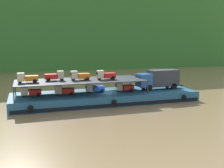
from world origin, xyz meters
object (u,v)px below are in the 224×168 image
mini_truck_lower_aft (64,90)px  mini_truck_lower_fore (124,87)px  mini_truck_lower_mid (95,88)px  mini_truck_upper_mid (55,76)px  covered_lorry (159,79)px  mini_truck_upper_bow (106,75)px  mini_truck_upper_stern (27,78)px  cargo_barge (106,97)px  mini_truck_upper_fore (80,75)px  mini_truck_lower_stern (31,92)px

mini_truck_lower_aft → mini_truck_lower_fore: size_ratio=1.00×
mini_truck_lower_mid → mini_truck_upper_mid: (-5.79, 0.32, 2.00)m
mini_truck_lower_mid → mini_truck_upper_mid: bearing=176.8°
covered_lorry → mini_truck_upper_mid: bearing=177.6°
mini_truck_lower_fore → mini_truck_upper_bow: bearing=-175.4°
covered_lorry → mini_truck_lower_mid: 10.51m
mini_truck_lower_mid → mini_truck_upper_stern: (-9.54, -0.75, 2.00)m
mini_truck_lower_aft → mini_truck_upper_mid: size_ratio=1.01×
cargo_barge → mini_truck_upper_fore: (-3.91, -0.04, 3.44)m
cargo_barge → mini_truck_lower_fore: size_ratio=9.95×
mini_truck_lower_aft → mini_truck_lower_mid: 4.68m
mini_truck_upper_mid → mini_truck_upper_fore: 3.57m
mini_truck_lower_mid → mini_truck_lower_fore: bearing=-7.9°
covered_lorry → mini_truck_upper_mid: (-16.25, 0.68, 1.00)m
covered_lorry → mini_truck_lower_fore: bearing=-177.5°
cargo_barge → mini_truck_upper_fore: 5.21m
mini_truck_lower_stern → mini_truck_upper_bow: bearing=-3.2°
mini_truck_lower_mid → mini_truck_lower_stern: bearing=-178.3°
mini_truck_lower_mid → mini_truck_upper_stern: 9.78m
mini_truck_upper_bow → cargo_barge: bearing=76.2°
covered_lorry → mini_truck_upper_mid: mini_truck_upper_mid is taller
mini_truck_upper_bow → mini_truck_upper_mid: bearing=170.7°
covered_lorry → cargo_barge: bearing=179.5°
mini_truck_upper_mid → mini_truck_upper_fore: size_ratio=1.00×
mini_truck_lower_aft → mini_truck_lower_fore: same height
mini_truck_lower_stern → mini_truck_upper_stern: (-0.36, -0.47, 2.00)m
mini_truck_lower_aft → mini_truck_upper_bow: (6.13, -0.28, 2.00)m
mini_truck_lower_stern → mini_truck_lower_aft: (4.54, -0.31, 0.00)m
mini_truck_lower_stern → mini_truck_lower_fore: bearing=-1.5°
mini_truck_lower_fore → mini_truck_upper_stern: size_ratio=0.99×
cargo_barge → mini_truck_lower_fore: mini_truck_lower_fore is taller
covered_lorry → mini_truck_upper_bow: mini_truck_upper_bow is taller
mini_truck_upper_fore → mini_truck_upper_mid: bearing=169.6°
mini_truck_lower_mid → mini_truck_lower_fore: size_ratio=1.00×
mini_truck_upper_stern → mini_truck_lower_fore: bearing=0.5°
mini_truck_lower_aft → covered_lorry: bearing=0.9°
mini_truck_lower_stern → mini_truck_upper_bow: size_ratio=1.00×
mini_truck_lower_stern → cargo_barge: bearing=-0.0°
mini_truck_lower_aft → mini_truck_lower_stern: bearing=176.1°
mini_truck_lower_mid → mini_truck_upper_mid: size_ratio=1.00×
mini_truck_upper_fore → mini_truck_upper_bow: 3.81m
mini_truck_upper_stern → mini_truck_upper_fore: (7.27, 0.42, 0.00)m
cargo_barge → mini_truck_lower_mid: 2.20m
mini_truck_lower_stern → mini_truck_upper_fore: size_ratio=1.00×
mini_truck_lower_fore → mini_truck_upper_fore: 7.06m
mini_truck_upper_mid → mini_truck_upper_fore: same height
mini_truck_upper_stern → mini_truck_upper_bow: size_ratio=1.01×
mini_truck_lower_stern → mini_truck_lower_aft: bearing=-3.9°
mini_truck_lower_stern → mini_truck_lower_mid: (9.18, 0.28, 0.00)m
mini_truck_lower_aft → mini_truck_upper_bow: 6.45m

